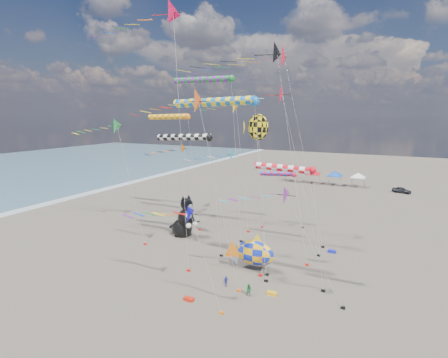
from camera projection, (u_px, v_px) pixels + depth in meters
ground at (164, 309)px, 29.39m from camera, size 260.00×260.00×0.00m
delta_kite_0 at (224, 106)px, 46.94m from camera, size 11.44×2.56×18.75m
delta_kite_1 at (173, 151)px, 48.98m from camera, size 9.02×1.52×12.29m
delta_kite_2 at (178, 218)px, 29.06m from camera, size 9.58×1.60×8.83m
delta_kite_3 at (230, 156)px, 50.94m from camera, size 11.53×1.93×11.42m
delta_kite_4 at (149, 14)px, 33.46m from camera, size 13.65×2.50×27.16m
delta_kite_5 at (106, 128)px, 43.61m from camera, size 12.31×2.18×15.82m
delta_kite_6 at (285, 198)px, 30.06m from camera, size 10.50×1.87×10.30m
delta_kite_7 at (256, 55)px, 36.49m from camera, size 16.80×2.50×23.78m
delta_kite_8 at (281, 98)px, 39.18m from camera, size 13.03×2.21×19.42m
delta_kite_9 at (283, 59)px, 41.24m from camera, size 17.70×3.05×24.33m
delta_kite_10 at (196, 104)px, 31.04m from camera, size 11.14×2.38×18.52m
windsock_0 at (279, 174)px, 50.46m from camera, size 6.79×0.70×7.98m
windsock_1 at (217, 103)px, 33.34m from camera, size 10.35×0.88×17.72m
windsock_2 at (171, 117)px, 52.06m from camera, size 8.52×0.85×16.18m
windsock_3 at (187, 138)px, 39.72m from camera, size 8.33×0.77×13.94m
windsock_4 at (287, 169)px, 31.85m from camera, size 7.07×0.67×11.61m
windsock_5 at (206, 80)px, 43.27m from camera, size 9.61×0.82×20.75m
angelfish_kite at (256, 128)px, 35.47m from camera, size 3.74×3.02×16.16m
cat_inflatable at (184, 216)px, 46.27m from camera, size 4.75×3.38×5.80m
fish_inflatable at (255, 253)px, 36.30m from camera, size 5.61×2.70×4.05m
person_adult at (235, 261)px, 36.97m from camera, size 0.64×0.50×1.55m
child_green at (249, 290)px, 31.31m from camera, size 0.57×0.44×1.17m
child_blue at (226, 281)px, 33.13m from camera, size 0.58×0.63×1.04m
kite_bag_0 at (189, 299)px, 30.62m from camera, size 0.90×0.44×0.30m
kite_bag_1 at (272, 293)px, 31.59m from camera, size 0.90×0.44×0.30m
kite_bag_2 at (332, 251)px, 41.28m from camera, size 0.90×0.44×0.30m
tent_row at (324, 171)px, 80.88m from camera, size 19.20×4.20×3.80m
parked_car at (402, 190)px, 72.37m from camera, size 3.90×2.52×1.24m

